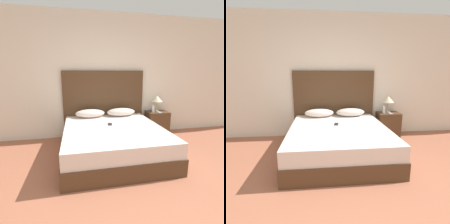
# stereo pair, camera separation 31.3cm
# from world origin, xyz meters

# --- Properties ---
(wall_back) EXTENTS (10.00, 0.06, 2.70)m
(wall_back) POSITION_xyz_m (0.00, 2.71, 1.35)
(wall_back) COLOR silver
(wall_back) RESTS_ON ground_plane
(bed) EXTENTS (1.73, 1.93, 0.50)m
(bed) POSITION_xyz_m (-0.02, 1.65, 0.25)
(bed) COLOR #4C331E
(bed) RESTS_ON ground_plane
(headboard) EXTENTS (1.82, 0.05, 1.49)m
(headboard) POSITION_xyz_m (-0.02, 2.64, 0.75)
(headboard) COLOR #4C331E
(headboard) RESTS_ON ground_plane
(pillow_left) EXTENTS (0.62, 0.30, 0.17)m
(pillow_left) POSITION_xyz_m (-0.36, 2.41, 0.59)
(pillow_left) COLOR silver
(pillow_left) RESTS_ON bed
(pillow_right) EXTENTS (0.62, 0.30, 0.17)m
(pillow_right) POSITION_xyz_m (0.33, 2.41, 0.59)
(pillow_right) COLOR silver
(pillow_right) RESTS_ON bed
(phone_on_bed) EXTENTS (0.10, 0.16, 0.01)m
(phone_on_bed) POSITION_xyz_m (-0.04, 1.81, 0.51)
(phone_on_bed) COLOR #232328
(phone_on_bed) RESTS_ON bed
(nightstand) EXTENTS (0.49, 0.37, 0.56)m
(nightstand) POSITION_xyz_m (1.20, 2.41, 0.28)
(nightstand) COLOR #4C331E
(nightstand) RESTS_ON ground_plane
(table_lamp) EXTENTS (0.26, 0.26, 0.37)m
(table_lamp) POSITION_xyz_m (1.20, 2.49, 0.85)
(table_lamp) COLOR tan
(table_lamp) RESTS_ON nightstand
(phone_on_nightstand) EXTENTS (0.08, 0.15, 0.01)m
(phone_on_nightstand) POSITION_xyz_m (1.21, 2.32, 0.56)
(phone_on_nightstand) COLOR #B7B7BC
(phone_on_nightstand) RESTS_ON nightstand
(toiletry_bottle) EXTENTS (0.06, 0.06, 0.16)m
(toiletry_bottle) POSITION_xyz_m (1.08, 2.39, 0.64)
(toiletry_bottle) COLOR silver
(toiletry_bottle) RESTS_ON nightstand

